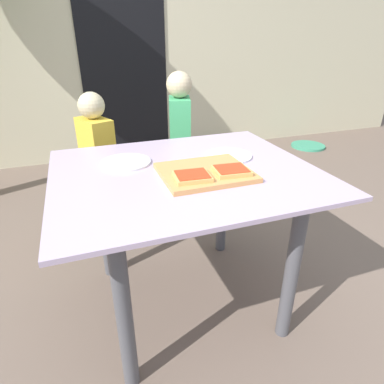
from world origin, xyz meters
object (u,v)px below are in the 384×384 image
object	(u,v)px
pizza_slice_near_left	(192,176)
child_left	(99,161)
cutting_board	(205,172)
dining_table	(186,199)
child_right	(180,139)
plate_white_right	(228,156)
plate_white_left	(126,162)
pizza_slice_near_right	(231,170)
garden_hose_coil	(308,146)

from	to	relation	value
pizza_slice_near_left	child_left	size ratio (longest dim) A/B	0.15
cutting_board	dining_table	bearing A→B (deg)	128.77
child_left	child_right	size ratio (longest dim) A/B	0.92
dining_table	plate_white_right	xyz separation A→B (m)	(0.25, 0.09, 0.15)
child_right	plate_white_left	bearing A→B (deg)	-124.73
child_left	cutting_board	bearing A→B (deg)	-65.68
pizza_slice_near_right	garden_hose_coil	bearing A→B (deg)	44.50
child_right	garden_hose_coil	size ratio (longest dim) A/B	2.59
plate_white_right	garden_hose_coil	size ratio (longest dim) A/B	0.56
plate_white_right	child_right	size ratio (longest dim) A/B	0.21
pizza_slice_near_left	child_right	size ratio (longest dim) A/B	0.14
pizza_slice_near_left	child_left	xyz separation A→B (m)	(-0.30, 0.91, -0.22)
dining_table	child_right	bearing A→B (deg)	73.83
pizza_slice_near_left	plate_white_right	xyz separation A→B (m)	(0.27, 0.24, -0.03)
cutting_board	pizza_slice_near_right	xyz separation A→B (m)	(0.09, -0.06, 0.02)
pizza_slice_near_right	plate_white_left	world-z (taller)	pizza_slice_near_right
pizza_slice_near_right	child_left	bearing A→B (deg)	117.53
dining_table	pizza_slice_near_right	xyz separation A→B (m)	(0.15, -0.14, 0.17)
cutting_board	child_right	distance (m)	0.97
pizza_slice_near_left	dining_table	bearing A→B (deg)	82.27
cutting_board	pizza_slice_near_right	world-z (taller)	pizza_slice_near_right
child_right	pizza_slice_near_right	bearing A→B (deg)	-95.60
child_left	pizza_slice_near_left	bearing A→B (deg)	-71.68
pizza_slice_near_left	child_right	world-z (taller)	child_right
pizza_slice_near_left	pizza_slice_near_right	distance (m)	0.17
dining_table	child_left	size ratio (longest dim) A/B	1.15
pizza_slice_near_right	garden_hose_coil	size ratio (longest dim) A/B	0.36
pizza_slice_near_right	child_right	distance (m)	1.02
garden_hose_coil	plate_white_right	bearing A→B (deg)	-137.54
dining_table	pizza_slice_near_right	world-z (taller)	pizza_slice_near_right
plate_white_right	plate_white_left	distance (m)	0.49
cutting_board	plate_white_left	xyz separation A→B (m)	(-0.29, 0.25, -0.01)
pizza_slice_near_left	child_right	distance (m)	1.06
pizza_slice_near_left	plate_white_left	xyz separation A→B (m)	(-0.21, 0.31, -0.03)
dining_table	child_left	world-z (taller)	child_left
pizza_slice_near_right	child_right	bearing A→B (deg)	84.40
dining_table	garden_hose_coil	size ratio (longest dim) A/B	2.74
plate_white_right	garden_hose_coil	distance (m)	2.87
plate_white_right	garden_hose_coil	xyz separation A→B (m)	(2.04, 1.87, -0.74)
pizza_slice_near_left	child_left	distance (m)	0.99
plate_white_left	child_right	size ratio (longest dim) A/B	0.21
plate_white_right	dining_table	bearing A→B (deg)	-159.33
cutting_board	plate_white_right	size ratio (longest dim) A/B	1.62
pizza_slice_near_right	cutting_board	bearing A→B (deg)	145.79
pizza_slice_near_right	plate_white_left	xyz separation A→B (m)	(-0.38, 0.31, -0.03)
dining_table	child_right	xyz separation A→B (m)	(0.25, 0.87, 0.01)
dining_table	pizza_slice_near_left	bearing A→B (deg)	-97.73
cutting_board	child_right	size ratio (longest dim) A/B	0.35
child_right	garden_hose_coil	world-z (taller)	child_right
garden_hose_coil	cutting_board	bearing A→B (deg)	-137.55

